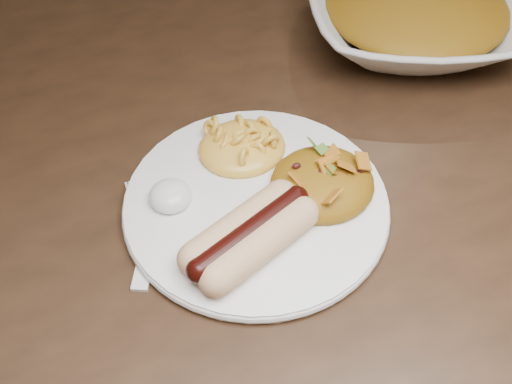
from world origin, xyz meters
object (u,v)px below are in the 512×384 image
object	(u,v)px
fork	(150,244)
serving_bowl	(413,17)
table	(260,180)
plate	(256,203)

from	to	relation	value
fork	serving_bowl	bearing A→B (deg)	51.86
serving_bowl	table	bearing A→B (deg)	-160.03
plate	fork	bearing A→B (deg)	-175.25
fork	serving_bowl	xyz separation A→B (m)	(0.39, 0.20, 0.03)
plate	table	bearing A→B (deg)	67.97
table	fork	world-z (taller)	fork
plate	serving_bowl	xyz separation A→B (m)	(0.28, 0.20, 0.03)
fork	serving_bowl	distance (m)	0.44
table	fork	xyz separation A→B (m)	(-0.15, -0.12, 0.09)
plate	fork	distance (m)	0.11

